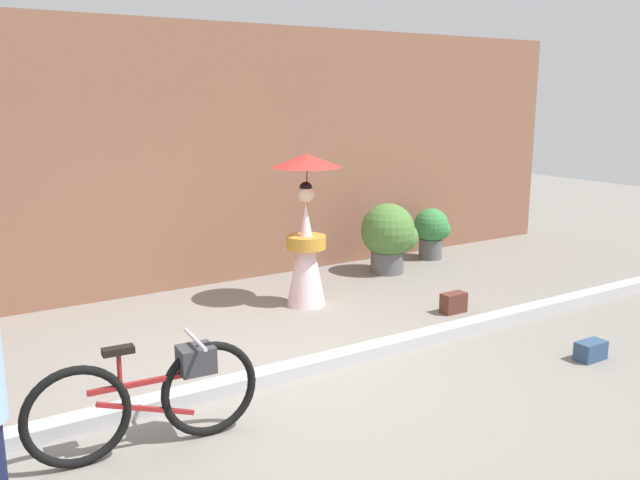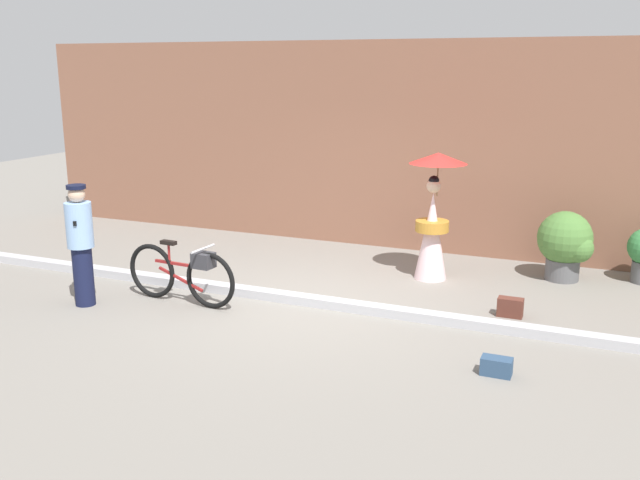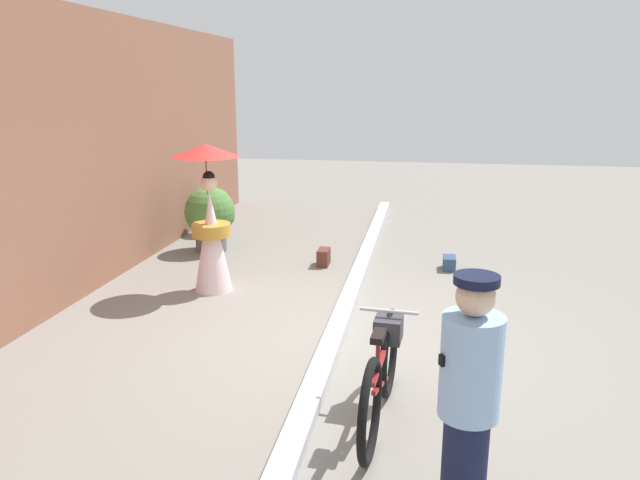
% 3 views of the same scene
% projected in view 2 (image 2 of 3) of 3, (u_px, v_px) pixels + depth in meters
% --- Properties ---
extents(ground_plane, '(30.00, 30.00, 0.00)m').
position_uv_depth(ground_plane, '(309.00, 304.00, 9.30)').
color(ground_plane, gray).
extents(building_wall, '(14.00, 0.40, 3.51)m').
position_uv_depth(building_wall, '(390.00, 145.00, 11.99)').
color(building_wall, brown).
rests_on(building_wall, ground_plane).
extents(sidewalk_curb, '(14.00, 0.20, 0.12)m').
position_uv_depth(sidewalk_curb, '(309.00, 300.00, 9.28)').
color(sidewalk_curb, '#B2B2B7').
rests_on(sidewalk_curb, ground_plane).
extents(bicycle_near_officer, '(1.72, 0.48, 0.84)m').
position_uv_depth(bicycle_near_officer, '(183.00, 273.00, 9.25)').
color(bicycle_near_officer, black).
rests_on(bicycle_near_officer, ground_plane).
extents(person_officer, '(0.34, 0.36, 1.61)m').
position_uv_depth(person_officer, '(81.00, 242.00, 9.08)').
color(person_officer, '#141938').
rests_on(person_officer, ground_plane).
extents(person_with_parasol, '(0.84, 0.84, 1.88)m').
position_uv_depth(person_with_parasol, '(433.00, 215.00, 10.21)').
color(person_with_parasol, silver).
rests_on(person_with_parasol, ground_plane).
extents(potted_plant_by_door, '(0.81, 0.79, 1.03)m').
position_uv_depth(potted_plant_by_door, '(566.00, 243.00, 10.22)').
color(potted_plant_by_door, '#59595B').
rests_on(potted_plant_by_door, ground_plane).
extents(backpack_on_pavement, '(0.31, 0.16, 0.24)m').
position_uv_depth(backpack_on_pavement, '(510.00, 307.00, 8.82)').
color(backpack_on_pavement, '#592D23').
rests_on(backpack_on_pavement, ground_plane).
extents(backpack_spare, '(0.31, 0.18, 0.19)m').
position_uv_depth(backpack_spare, '(496.00, 366.00, 7.16)').
color(backpack_spare, navy).
rests_on(backpack_spare, ground_plane).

